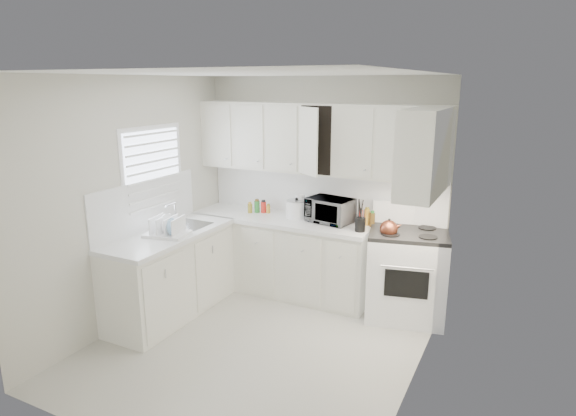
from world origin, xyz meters
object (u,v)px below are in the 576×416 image
Objects in this scene: tea_kettle at (389,228)px; rice_cooker at (296,208)px; utensil_crock at (361,215)px; stove at (407,263)px; microwave at (330,208)px; dish_rack at (167,225)px.

tea_kettle is 1.22m from rice_cooker.
stove is at bearing 12.98° from utensil_crock.
tea_kettle is 0.46× the size of microwave.
stove is at bearing 15.72° from dish_rack.
utensil_crock is 0.86× the size of dish_rack.
tea_kettle is 0.96× the size of rice_cooker.
stove is 2.46× the size of microwave.
dish_rack is at bearing -107.88° from rice_cooker.
tea_kettle is 0.63× the size of utensil_crock.
dish_rack is (-0.92, -1.26, -0.00)m from rice_cooker.
utensil_crock is at bearing 19.26° from dish_rack.
rice_cooker is at bearing 167.30° from utensil_crock.
tea_kettle is at bearing 7.00° from rice_cooker.
dish_rack is (-1.35, -1.26, -0.05)m from microwave.
rice_cooker is at bearing 163.93° from stove.
dish_rack is at bearing -149.21° from utensil_crock.
dish_rack is (-2.29, -1.18, 0.44)m from stove.
microwave is 1.39× the size of utensil_crock.
utensil_crock is at bearing -179.85° from stove.
rice_cooker is at bearing 157.61° from tea_kettle.
utensil_crock is at bearing -13.50° from microwave.
stove is 2.61m from dish_rack.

